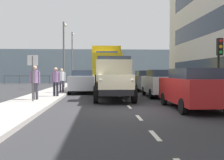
{
  "coord_description": "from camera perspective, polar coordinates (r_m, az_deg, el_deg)",
  "views": [
    {
      "loc": [
        1.38,
        10.95,
        1.54
      ],
      "look_at": [
        0.24,
        -11.69,
        0.92
      ],
      "focal_mm": 42.82,
      "sensor_mm": 36.0,
      "label": 1
    }
  ],
  "objects": [
    {
      "name": "ground_plane",
      "position": [
        18.45,
        1.42,
        -3.22
      ],
      "size": [
        80.0,
        80.0,
        0.0
      ],
      "primitive_type": "plane",
      "color": "#2D2D30"
    },
    {
      "name": "sidewalk_left",
      "position": [
        19.38,
        15.48,
        -2.83
      ],
      "size": [
        2.37,
        37.25,
        0.15
      ],
      "primitive_type": "cube",
      "color": "#9E9993",
      "rests_on": "ground_plane"
    },
    {
      "name": "sidewalk_right",
      "position": [
        18.7,
        -13.17,
        -2.97
      ],
      "size": [
        2.37,
        37.25,
        0.15
      ],
      "primitive_type": "cube",
      "color": "#9E9993",
      "rests_on": "ground_plane"
    },
    {
      "name": "road_centreline_markings",
      "position": [
        17.52,
        1.65,
        -3.47
      ],
      "size": [
        0.12,
        32.61,
        0.01
      ],
      "color": "silver",
      "rests_on": "ground_plane"
    },
    {
      "name": "sea_horizon",
      "position": [
        40.0,
        -0.91,
        2.94
      ],
      "size": [
        80.0,
        0.8,
        5.0
      ],
      "primitive_type": "cube",
      "color": "gray",
      "rests_on": "ground_plane"
    },
    {
      "name": "seawall_railing",
      "position": [
        36.4,
        -0.71,
        0.59
      ],
      "size": [
        28.08,
        0.08,
        1.2
      ],
      "color": "#4C5156",
      "rests_on": "ground_plane"
    },
    {
      "name": "truck_vintage_cream",
      "position": [
        14.75,
        0.35,
        0.16
      ],
      "size": [
        2.17,
        5.64,
        2.43
      ],
      "color": "black",
      "rests_on": "ground_plane"
    },
    {
      "name": "lorry_cargo_yellow",
      "position": [
        24.88,
        -1.3,
        2.8
      ],
      "size": [
        2.58,
        8.2,
        3.87
      ],
      "color": "gold",
      "rests_on": "ground_plane"
    },
    {
      "name": "car_red_kerbside_near",
      "position": [
        11.75,
        16.83,
        -1.64
      ],
      "size": [
        1.9,
        4.56,
        1.72
      ],
      "color": "#B21E1E",
      "rests_on": "ground_plane"
    },
    {
      "name": "car_white_kerbside_1",
      "position": [
        17.22,
        10.41,
        -0.61
      ],
      "size": [
        1.93,
        4.11,
        1.72
      ],
      "color": "white",
      "rests_on": "ground_plane"
    },
    {
      "name": "car_grey_kerbside_2",
      "position": [
        22.8,
        7.12,
        -0.07
      ],
      "size": [
        1.88,
        4.14,
        1.72
      ],
      "color": "slate",
      "rests_on": "ground_plane"
    },
    {
      "name": "car_silver_oppositeside_0",
      "position": [
        20.39,
        -6.25,
        -0.25
      ],
      "size": [
        1.9,
        4.59,
        1.72
      ],
      "color": "#B7BABF",
      "rests_on": "ground_plane"
    },
    {
      "name": "car_maroon_oppositeside_1",
      "position": [
        26.77,
        -5.45,
        0.18
      ],
      "size": [
        1.85,
        4.11,
        1.72
      ],
      "color": "maroon",
      "rests_on": "ground_plane"
    },
    {
      "name": "pedestrian_couple_a",
      "position": [
        14.4,
        -16.13,
        0.11
      ],
      "size": [
        0.53,
        0.34,
        1.76
      ],
      "color": "#383342",
      "rests_on": "sidewalk_right"
    },
    {
      "name": "pedestrian_couple_b",
      "position": [
        16.16,
        -11.92,
        0.16
      ],
      "size": [
        0.53,
        0.34,
        1.7
      ],
      "color": "black",
      "rests_on": "sidewalk_right"
    },
    {
      "name": "pedestrian_strolling",
      "position": [
        19.24,
        -10.73,
        0.37
      ],
      "size": [
        0.53,
        0.34,
        1.7
      ],
      "color": "#383342",
      "rests_on": "sidewalk_right"
    },
    {
      "name": "traffic_light_near",
      "position": [
        15.19,
        21.95,
        4.97
      ],
      "size": [
        0.28,
        0.41,
        3.2
      ],
      "color": "black",
      "rests_on": "sidewalk_left"
    },
    {
      "name": "lamp_post_promenade",
      "position": [
        25.63,
        -10.22,
        6.68
      ],
      "size": [
        0.32,
        1.14,
        6.15
      ],
      "color": "#59595B",
      "rests_on": "sidewalk_right"
    },
    {
      "name": "lamp_post_far",
      "position": [
        35.93,
        -8.47,
        5.73
      ],
      "size": [
        0.32,
        1.14,
        6.76
      ],
      "color": "#59595B",
      "rests_on": "sidewalk_right"
    },
    {
      "name": "street_sign",
      "position": [
        13.54,
        -16.58,
        2.1
      ],
      "size": [
        0.5,
        0.07,
        2.25
      ],
      "color": "#4C4C4C",
      "rests_on": "sidewalk_right"
    }
  ]
}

